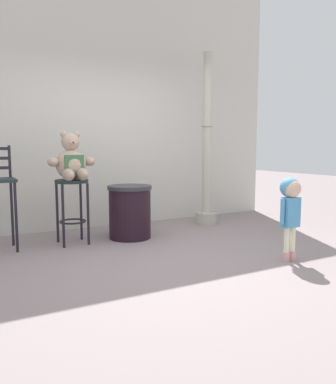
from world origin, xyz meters
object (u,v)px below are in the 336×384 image
Objects in this scene: bar_stool_with_teddy at (72,198)px; trash_bin at (130,212)px; lamppost at (207,159)px; child_walking at (290,201)px; teddy_bear at (72,162)px.

bar_stool_with_teddy is 0.78m from trash_bin.
bar_stool_with_teddy is 2.23m from lamppost.
trash_bin is at bearing -147.59° from child_walking.
bar_stool_with_teddy is 0.91× the size of child_walking.
child_walking is at bearing -100.00° from lamppost.
trash_bin is at bearing -2.60° from teddy_bear.
teddy_bear is at bearing -90.00° from bar_stool_with_teddy.
bar_stool_with_teddy is 2.58m from child_walking.
teddy_bear is at bearing -172.94° from lamppost.
bar_stool_with_teddy is 0.44m from teddy_bear.
lamppost is at bearing 7.06° from teddy_bear.
child_walking is 0.34× the size of lamppost.
trash_bin is 0.27× the size of lamppost.
child_walking is at bearing -59.13° from trash_bin.
child_walking is (1.80, -1.84, 0.07)m from bar_stool_with_teddy.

